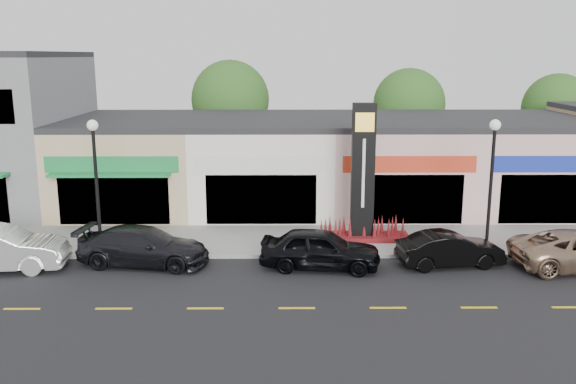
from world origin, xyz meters
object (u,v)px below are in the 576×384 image
(lamp_west_near, at_px, (96,173))
(lamp_east_near, at_px, (492,172))
(car_dark_sedan, at_px, (144,246))
(car_black_conv, at_px, (450,249))
(car_black_sedan, at_px, (320,249))
(pylon_sign, at_px, (362,192))

(lamp_west_near, distance_m, lamp_east_near, 16.00)
(lamp_east_near, bearing_deg, lamp_west_near, 180.00)
(car_dark_sedan, xyz_separation_m, car_black_conv, (12.05, -0.26, -0.07))
(lamp_west_near, distance_m, car_dark_sedan, 3.60)
(car_black_sedan, xyz_separation_m, car_black_conv, (5.10, 0.22, -0.11))
(car_black_conv, bearing_deg, car_dark_sedan, 80.88)
(lamp_west_near, xyz_separation_m, pylon_sign, (11.00, 1.70, -1.20))
(lamp_west_near, bearing_deg, car_dark_sedan, -29.66)
(lamp_west_near, xyz_separation_m, car_black_sedan, (8.99, -1.64, -2.69))
(lamp_east_near, bearing_deg, car_dark_sedan, -175.23)
(car_black_sedan, bearing_deg, car_black_conv, -80.06)
(lamp_west_near, bearing_deg, car_black_sedan, -10.33)
(lamp_west_near, height_order, car_black_conv, lamp_west_near)
(car_dark_sedan, relative_size, car_black_sedan, 1.12)
(car_dark_sedan, relative_size, car_black_conv, 1.26)
(lamp_west_near, height_order, car_dark_sedan, lamp_west_near)
(lamp_west_near, relative_size, lamp_east_near, 1.00)
(lamp_east_near, height_order, pylon_sign, pylon_sign)
(car_dark_sedan, distance_m, car_black_conv, 12.05)
(lamp_west_near, relative_size, car_black_conv, 1.33)
(lamp_west_near, xyz_separation_m, car_black_conv, (14.09, -1.42, -2.80))
(lamp_east_near, bearing_deg, car_black_sedan, -166.86)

